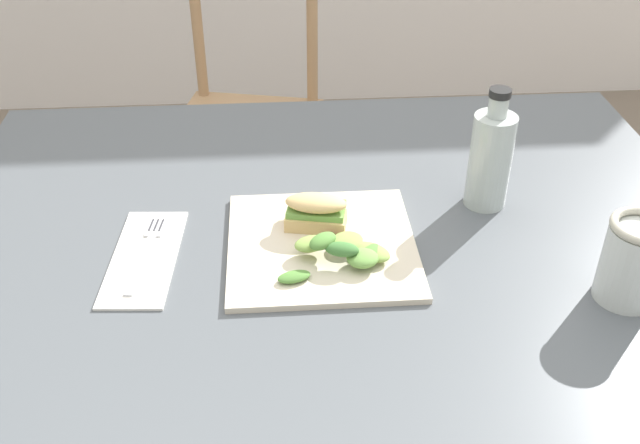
% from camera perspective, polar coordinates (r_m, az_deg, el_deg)
% --- Properties ---
extents(dining_table, '(1.25, 1.02, 0.74)m').
position_cam_1_polar(dining_table, '(1.19, 0.89, -6.19)').
color(dining_table, '#51565B').
rests_on(dining_table, ground).
extents(chair_wooden_far, '(0.48, 0.48, 0.87)m').
position_cam_1_polar(chair_wooden_far, '(2.15, -5.70, 8.06)').
color(chair_wooden_far, tan).
rests_on(chair_wooden_far, ground).
extents(plate_lunch, '(0.28, 0.28, 0.01)m').
position_cam_1_polar(plate_lunch, '(1.11, 0.15, -1.81)').
color(plate_lunch, beige).
rests_on(plate_lunch, dining_table).
extents(sandwich_half_front, '(0.10, 0.07, 0.06)m').
position_cam_1_polar(sandwich_half_front, '(1.12, -0.31, 0.86)').
color(sandwich_half_front, '#DBB270').
rests_on(sandwich_half_front, plate_lunch).
extents(salad_mixed_greens, '(0.18, 0.12, 0.04)m').
position_cam_1_polar(salad_mixed_greens, '(1.06, 1.97, -2.27)').
color(salad_mixed_greens, '#602D47').
rests_on(salad_mixed_greens, plate_lunch).
extents(napkin_folded, '(0.11, 0.24, 0.00)m').
position_cam_1_polar(napkin_folded, '(1.12, -13.54, -2.69)').
color(napkin_folded, silver).
rests_on(napkin_folded, dining_table).
extents(fork_on_napkin, '(0.04, 0.19, 0.00)m').
position_cam_1_polar(fork_on_napkin, '(1.13, -13.36, -2.01)').
color(fork_on_napkin, silver).
rests_on(fork_on_napkin, napkin_folded).
extents(bottle_cold_brew, '(0.07, 0.07, 0.20)m').
position_cam_1_polar(bottle_cold_brew, '(1.20, 13.11, 4.45)').
color(bottle_cold_brew, black).
rests_on(bottle_cold_brew, dining_table).
extents(mason_jar_iced_tea, '(0.09, 0.09, 0.13)m').
position_cam_1_polar(mason_jar_iced_tea, '(1.07, 23.23, -3.06)').
color(mason_jar_iced_tea, gold).
rests_on(mason_jar_iced_tea, dining_table).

